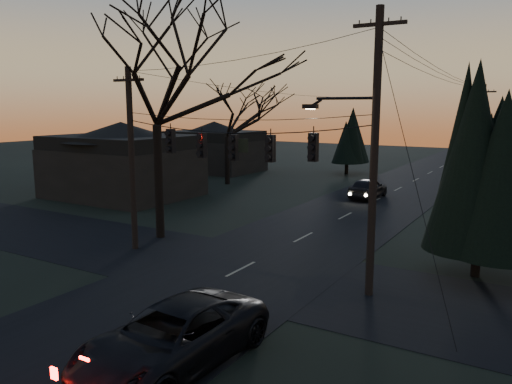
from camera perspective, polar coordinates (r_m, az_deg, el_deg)
The scene contains 16 objects.
ground_plane at distance 14.44m, azimuth -25.06°, elevation -18.94°, with size 160.00×160.00×0.00m, color black.
main_road at distance 29.66m, azimuth 8.77°, elevation -3.44°, with size 8.00×120.00×0.02m, color black.
cross_road at distance 21.08m, azimuth -1.75°, elevation -8.82°, with size 60.00×7.00×0.02m, color black.
utility_pole_right at distance 18.85m, azimuth 12.75°, elevation -11.37°, with size 5.00×0.30×10.00m, color black, non-canonical shape.
utility_pole_left at distance 24.70m, azimuth -13.61°, elevation -6.31°, with size 1.80×0.30×8.50m, color black, non-canonical shape.
utility_pole_far_r at distance 45.60m, azimuth 23.93°, elevation 0.42°, with size 1.80×0.30×8.50m, color black, non-canonical shape.
utility_pole_far_l at distance 55.81m, azimuth 13.23°, elevation 2.56°, with size 0.30×0.30×8.00m, color black, non-canonical shape.
span_signal_assembly at distance 20.17m, azimuth -2.40°, elevation 5.33°, with size 11.50×0.44×1.68m.
bare_tree_left at distance 25.71m, azimuth -11.44°, elevation 12.79°, with size 10.21×10.21×11.68m.
evergreen_right at distance 21.14m, azimuth 24.58°, elevation 3.22°, with size 3.90×3.90×8.09m.
bare_tree_dist at distance 43.44m, azimuth -3.36°, elevation 8.56°, with size 7.15×7.15×8.35m.
evergreen_dist at distance 50.94m, azimuth 10.41°, elevation 5.96°, with size 3.51×3.51×5.83m.
house_left_near at distance 38.83m, azimuth -15.04°, elevation 3.61°, with size 10.00×8.00×5.60m.
house_left_far at distance 52.90m, azimuth -4.78°, elevation 5.24°, with size 9.00×7.00×5.20m.
suv_near at distance 13.67m, azimuth -9.48°, elevation -16.04°, with size 2.65×5.76×1.60m, color black.
sedan_oncoming_a at distance 37.77m, azimuth 12.67°, elevation 0.43°, with size 1.80×4.48×1.53m, color black.
Camera 1 is at (10.83, -6.79, 6.71)m, focal length 35.00 mm.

